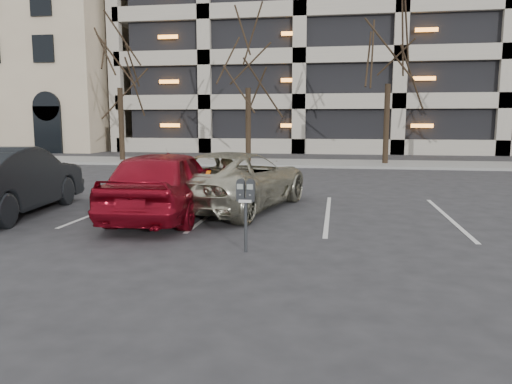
% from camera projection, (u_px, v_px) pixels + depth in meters
% --- Properties ---
extents(ground, '(140.00, 140.00, 0.00)m').
position_uv_depth(ground, '(256.00, 233.00, 10.11)').
color(ground, '#28282B').
rests_on(ground, ground).
extents(sidewalk, '(80.00, 4.00, 0.12)m').
position_uv_depth(sidewalk, '(305.00, 163.00, 25.74)').
color(sidewalk, gray).
rests_on(sidewalk, ground).
extents(stall_lines, '(16.90, 5.20, 0.00)m').
position_uv_depth(stall_lines, '(216.00, 210.00, 12.58)').
color(stall_lines, silver).
rests_on(stall_lines, ground).
extents(parking_garage, '(52.00, 20.00, 19.00)m').
position_uv_depth(parking_garage, '(471.00, 32.00, 39.95)').
color(parking_garage, black).
rests_on(parking_garage, ground).
extents(tree_a, '(3.89, 3.89, 8.84)m').
position_uv_depth(tree_a, '(118.00, 42.00, 26.41)').
color(tree_a, black).
rests_on(tree_a, ground).
extents(tree_b, '(3.82, 3.82, 8.68)m').
position_uv_depth(tree_b, '(248.00, 40.00, 25.32)').
color(tree_b, black).
rests_on(tree_b, ground).
extents(tree_c, '(3.94, 3.94, 8.96)m').
position_uv_depth(tree_c, '(390.00, 32.00, 24.18)').
color(tree_c, black).
rests_on(tree_c, ground).
extents(parking_meter, '(0.32, 0.13, 1.25)m').
position_uv_depth(parking_meter, '(246.00, 197.00, 8.51)').
color(parking_meter, black).
rests_on(parking_meter, ground).
extents(suv_silver, '(3.62, 5.72, 1.48)m').
position_uv_depth(suv_silver, '(236.00, 180.00, 12.82)').
color(suv_silver, '#BBB89F').
rests_on(suv_silver, ground).
extents(car_red, '(2.11, 4.84, 1.62)m').
position_uv_depth(car_red, '(166.00, 183.00, 11.55)').
color(car_red, maroon).
rests_on(car_red, ground).
extents(car_dark, '(2.32, 5.19, 1.65)m').
position_uv_depth(car_dark, '(7.00, 181.00, 11.93)').
color(car_dark, black).
rests_on(car_dark, ground).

